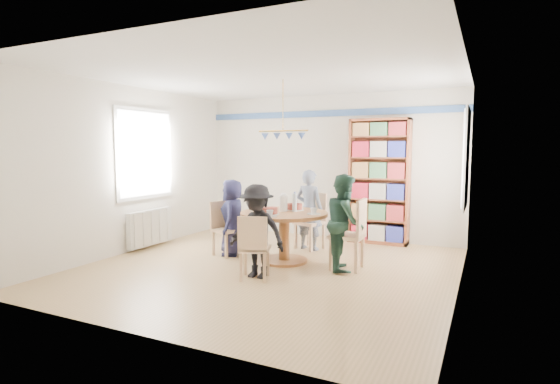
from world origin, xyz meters
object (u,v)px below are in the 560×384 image
Objects in this scene: chair_left at (224,225)px; chair_near at (254,245)px; chair_right at (353,231)px; dining_table at (284,225)px; bookshelf at (379,183)px; chair_far at (313,218)px; person_left at (232,217)px; person_near at (257,231)px; radiator at (150,227)px; person_far at (309,210)px; person_right at (345,222)px.

chair_left is 1.01× the size of chair_near.
dining_table is at bearing -178.78° from chair_right.
dining_table is 0.59× the size of bookshelf.
chair_far is at bearing 89.92° from chair_near.
person_left is 1.30m from person_near.
bookshelf is (2.03, 1.92, 0.62)m from chair_left.
chair_right is 1.98m from bookshelf.
chair_near is at bearing -90.08° from chair_far.
chair_left is (-1.06, -0.00, -0.09)m from dining_table.
chair_left is 0.70× the size of person_near.
chair_near reaches higher than radiator.
person_left is at bearing -133.86° from chair_far.
chair_left reaches higher than dining_table.
person_far is (0.96, 0.88, 0.07)m from person_left.
person_near is at bearing 97.27° from person_far.
person_far is 1.79m from person_near.
chair_left is 2.11m from chair_right.
chair_near is (0.05, -1.02, -0.09)m from dining_table.
radiator is at bearing -177.66° from chair_right.
dining_table is at bearing 95.72° from person_far.
chair_far is 1.40m from person_right.
person_left is 1.30m from person_far.
bookshelf reaches higher than chair_right.
person_far is at bearing 39.79° from chair_left.
chair_left is 0.20m from person_left.
chair_far is (0.05, 1.04, -0.04)m from dining_table.
person_right is at bearing 67.74° from person_left.
chair_near is at bearing 116.88° from person_right.
chair_right is at bearing 0.61° from chair_left.
person_right is at bearing -0.61° from chair_left.
person_near is 2.99m from bookshelf.
radiator is 2.73m from person_far.
person_right reaches higher than chair_far.
bookshelf reaches higher than person_right.
bookshelf reaches higher than dining_table.
person_far reaches higher than dining_table.
person_right is at bearing -50.10° from chair_far.
person_near reaches higher than chair_near.
chair_far is 0.70× the size of person_right.
person_left is (-0.92, 0.03, 0.05)m from dining_table.
bookshelf is (0.03, 1.94, 0.42)m from person_right.
bookshelf is (3.44, 2.04, 0.74)m from radiator.
chair_right is 1.36m from person_far.
chair_far is 0.77× the size of person_near.
person_far is (0.03, 0.92, 0.12)m from dining_table.
person_near is 0.55× the size of bookshelf.
chair_right is 1.97m from person_left.
person_right is at bearing -90.84° from bookshelf.
radiator is at bearing -149.33° from bookshelf.
person_left reaches higher than radiator.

